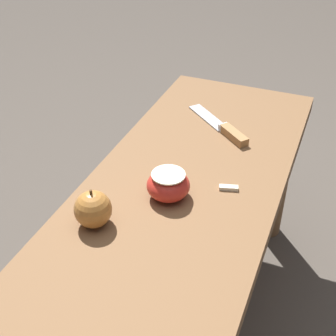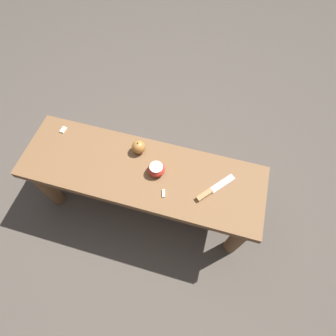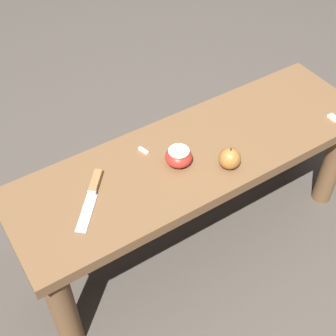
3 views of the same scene
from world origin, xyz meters
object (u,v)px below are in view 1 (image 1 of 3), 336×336
object	(u,v)px
knife	(226,129)
apple_cut	(168,185)
wooden_bench	(159,260)
apple_whole	(93,209)

from	to	relation	value
knife	apple_cut	xyz separation A→B (m)	(0.28, -0.04, 0.02)
wooden_bench	apple_cut	size ratio (longest dim) A/B	14.78
knife	wooden_bench	bearing A→B (deg)	126.50
wooden_bench	apple_cut	world-z (taller)	apple_cut
apple_whole	apple_cut	distance (m)	0.16
apple_whole	knife	bearing A→B (deg)	162.12
wooden_bench	apple_whole	bearing A→B (deg)	-67.25
knife	apple_cut	world-z (taller)	apple_cut
knife	apple_whole	size ratio (longest dim) A/B	2.46
knife	apple_cut	size ratio (longest dim) A/B	2.25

